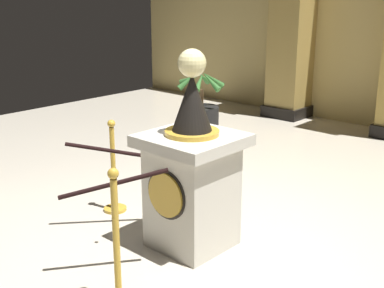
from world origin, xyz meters
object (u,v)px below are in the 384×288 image
Objects in this scene: pedestal_clock at (192,175)px; potted_palm_left at (201,115)px; stanchion_far at (117,259)px; stanchion_near at (114,180)px.

potted_palm_left is (-2.40, 2.83, -0.35)m from pedestal_clock.
stanchion_far is 1.00× the size of potted_palm_left.
stanchion_near is (-1.11, 0.01, -0.33)m from pedestal_clock.
potted_palm_left reaches higher than stanchion_near.
potted_palm_left is (-2.63, 3.87, -0.05)m from stanchion_far.
stanchion_near is 1.71m from stanchion_far.
potted_palm_left is (-1.29, 2.81, -0.02)m from stanchion_near.
stanchion_far is at bearing -77.53° from pedestal_clock.
pedestal_clock is 1.11m from stanchion_far.
stanchion_near is 3.10m from potted_palm_left.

